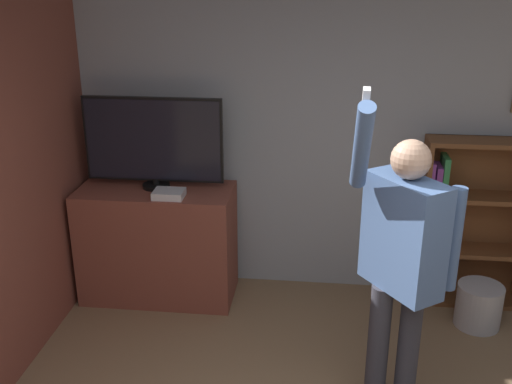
% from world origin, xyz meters
% --- Properties ---
extents(wall_back, '(6.13, 0.09, 2.70)m').
position_xyz_m(wall_back, '(0.01, 2.92, 1.35)').
color(wall_back, '#9EA3A8').
rests_on(wall_back, ground_plane).
extents(tv_ledge, '(1.25, 0.57, 0.95)m').
position_xyz_m(tv_ledge, '(-1.40, 2.55, 0.48)').
color(tv_ledge, brown).
rests_on(tv_ledge, ground_plane).
extents(television, '(1.11, 0.22, 0.74)m').
position_xyz_m(television, '(-1.40, 2.60, 1.34)').
color(television, black).
rests_on(television, tv_ledge).
extents(game_console, '(0.24, 0.19, 0.06)m').
position_xyz_m(game_console, '(-1.24, 2.39, 0.98)').
color(game_console, white).
rests_on(game_console, tv_ledge).
extents(bookshelf, '(0.87, 0.28, 1.39)m').
position_xyz_m(bookshelf, '(1.09, 2.75, 0.68)').
color(bookshelf, brown).
rests_on(bookshelf, ground_plane).
extents(person, '(0.63, 0.60, 2.09)m').
position_xyz_m(person, '(0.40, 1.29, 1.09)').
color(person, '#383842').
rests_on(person, ground_plane).
extents(waste_bin, '(0.35, 0.35, 0.34)m').
position_xyz_m(waste_bin, '(1.18, 2.36, 0.17)').
color(waste_bin, '#B7B7BC').
rests_on(waste_bin, ground_plane).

